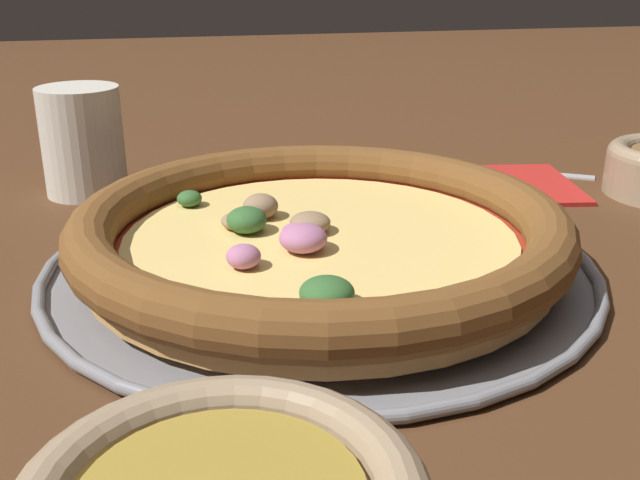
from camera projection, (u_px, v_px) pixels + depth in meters
ground_plane at (320, 270)px, 0.52m from camera, size 3.00×3.00×0.00m
pizza_tray at (320, 265)px, 0.52m from camera, size 0.38×0.38×0.01m
pizza at (319, 232)px, 0.51m from camera, size 0.34×0.34×0.04m
drinking_cup at (83, 141)px, 0.67m from camera, size 0.07×0.07×0.10m
napkin at (518, 182)px, 0.70m from camera, size 0.14×0.12×0.01m
fork at (494, 169)px, 0.75m from camera, size 0.10×0.15×0.00m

